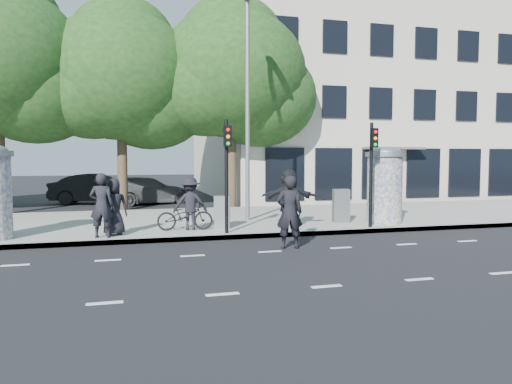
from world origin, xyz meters
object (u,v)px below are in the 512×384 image
object	(u,v)px
ad_column_right	(385,183)
man_road	(289,212)
cabinet_right	(341,206)
ped_b	(102,205)
bicycle	(185,216)
street_lamp	(248,91)
ped_d	(190,204)
ped_f	(289,198)
car_right	(146,191)
car_mid	(98,189)
ped_a	(114,207)
traffic_pole_far	(372,163)
traffic_pole_near	(227,164)
cabinet_left	(222,212)

from	to	relation	value
ad_column_right	man_road	bearing A→B (deg)	-146.76
ad_column_right	cabinet_right	size ratio (longest dim) A/B	2.28
ped_b	bicycle	distance (m)	2.64
street_lamp	ped_d	distance (m)	4.83
ped_f	bicycle	world-z (taller)	ped_f
car_right	car_mid	bearing A→B (deg)	45.00
ped_a	ped_d	size ratio (longest dim) A/B	1.01
traffic_pole_far	car_mid	xyz separation A→B (m)	(-8.91, 12.65, -1.45)
ad_column_right	man_road	world-z (taller)	ad_column_right
traffic_pole_near	ped_b	distance (m)	3.78
ped_b	man_road	size ratio (longest dim) A/B	0.95
ped_a	cabinet_left	distance (m)	3.43
traffic_pole_far	car_right	bearing A→B (deg)	118.98
traffic_pole_far	car_mid	bearing A→B (deg)	125.16
ad_column_right	traffic_pole_far	bearing A→B (deg)	-137.79
street_lamp	cabinet_left	size ratio (longest dim) A/B	7.68
ped_a	ped_f	xyz separation A→B (m)	(5.48, 0.20, 0.12)
traffic_pole_far	car_mid	world-z (taller)	traffic_pole_far
ped_b	man_road	distance (m)	5.34
cabinet_right	car_mid	xyz separation A→B (m)	(-8.53, 11.20, 0.05)
cabinet_right	ad_column_right	bearing A→B (deg)	-7.97
traffic_pole_far	ped_a	world-z (taller)	traffic_pole_far
bicycle	car_mid	xyz separation A→B (m)	(-2.99, 11.65, 0.18)
cabinet_left	cabinet_right	xyz separation A→B (m)	(4.33, 0.31, 0.06)
car_mid	ped_f	bearing A→B (deg)	-139.31
man_road	car_right	bearing A→B (deg)	-67.61
street_lamp	man_road	size ratio (longest dim) A/B	4.10
ped_f	bicycle	distance (m)	3.39
ped_d	ped_f	distance (m)	3.19
traffic_pole_far	man_road	world-z (taller)	traffic_pole_far
ad_column_right	car_right	xyz separation A→B (m)	(-7.51, 10.85, -0.84)
man_road	ped_b	bearing A→B (deg)	-14.80
traffic_pole_near	man_road	bearing A→B (deg)	-59.17
traffic_pole_far	car_mid	distance (m)	15.54
ped_a	man_road	size ratio (longest dim) A/B	0.86
traffic_pole_far	ped_d	xyz separation A→B (m)	(-5.75, 1.04, -1.25)
bicycle	cabinet_right	distance (m)	5.56
car_right	man_road	bearing A→B (deg)	167.49
traffic_pole_near	cabinet_left	size ratio (longest dim) A/B	3.26
bicycle	cabinet_right	bearing A→B (deg)	-81.69
ped_b	car_right	distance (m)	11.73
traffic_pole_near	ped_b	bearing A→B (deg)	177.02
ped_b	car_mid	world-z (taller)	ped_b
man_road	cabinet_right	world-z (taller)	man_road
street_lamp	ped_d	world-z (taller)	street_lamp
bicycle	ped_b	bearing A→B (deg)	111.90
traffic_pole_near	cabinet_right	xyz separation A→B (m)	(4.41, 1.45, -1.50)
man_road	ped_f	bearing A→B (deg)	-98.95
traffic_pole_far	cabinet_left	size ratio (longest dim) A/B	3.26
ped_d	traffic_pole_far	bearing A→B (deg)	176.64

